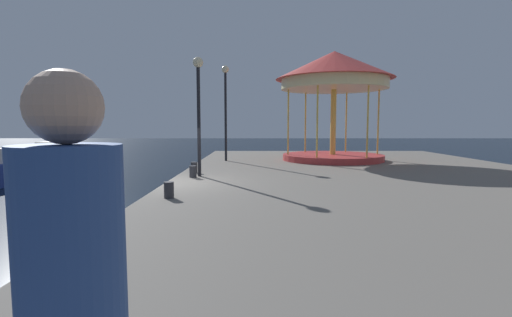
# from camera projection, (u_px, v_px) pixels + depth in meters

# --- Properties ---
(ground_plane) EXTENTS (120.00, 120.00, 0.00)m
(ground_plane) POSITION_uv_depth(u_px,v_px,m) (166.00, 208.00, 11.39)
(ground_plane) COLOR black
(quay_dock) EXTENTS (14.31, 27.61, 0.80)m
(quay_dock) POSITION_uv_depth(u_px,v_px,m) (394.00, 195.00, 11.38)
(quay_dock) COLOR slate
(quay_dock) RESTS_ON ground
(motorboat_yellow) EXTENTS (2.26, 5.24, 1.62)m
(motorboat_yellow) POSITION_uv_depth(u_px,v_px,m) (58.00, 158.00, 21.45)
(motorboat_yellow) COLOR gold
(motorboat_yellow) RESTS_ON ground
(carousel) EXTENTS (5.85, 5.85, 5.44)m
(carousel) POSITION_uv_depth(u_px,v_px,m) (333.00, 80.00, 18.12)
(carousel) COLOR #B23333
(carousel) RESTS_ON quay_dock
(lamp_post_near_edge) EXTENTS (0.36, 0.36, 4.09)m
(lamp_post_near_edge) POSITION_uv_depth(u_px,v_px,m) (197.00, 95.00, 12.44)
(lamp_post_near_edge) COLOR black
(lamp_post_near_edge) RESTS_ON quay_dock
(lamp_post_mid_promenade) EXTENTS (0.36, 0.36, 4.69)m
(lamp_post_mid_promenade) POSITION_uv_depth(u_px,v_px,m) (224.00, 97.00, 17.90)
(lamp_post_mid_promenade) COLOR black
(lamp_post_mid_promenade) RESTS_ON quay_dock
(bollard_north) EXTENTS (0.24, 0.24, 0.40)m
(bollard_north) POSITION_uv_depth(u_px,v_px,m) (192.00, 172.00, 12.35)
(bollard_north) COLOR #2D2D33
(bollard_north) RESTS_ON quay_dock
(bollard_center) EXTENTS (0.24, 0.24, 0.40)m
(bollard_center) POSITION_uv_depth(u_px,v_px,m) (193.00, 167.00, 13.62)
(bollard_center) COLOR #2D2D33
(bollard_center) RESTS_ON quay_dock
(bollard_south) EXTENTS (0.24, 0.24, 0.40)m
(bollard_south) POSITION_uv_depth(u_px,v_px,m) (168.00, 190.00, 8.86)
(bollard_south) COLOR #2D2D33
(bollard_south) RESTS_ON quay_dock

